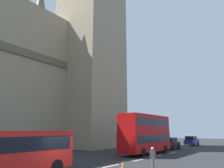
{
  "coord_description": "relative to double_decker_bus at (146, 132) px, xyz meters",
  "views": [
    {
      "loc": [
        -9.98,
        -11.35,
        2.89
      ],
      "look_at": [
        11.85,
        4.88,
        8.89
      ],
      "focal_mm": 34.17,
      "sensor_mm": 36.0,
      "label": 1
    }
  ],
  "objects": [
    {
      "name": "pedestrian_near_cones",
      "position": [
        -10.08,
        -5.79,
        -1.8
      ],
      "size": [
        0.35,
        0.44,
        1.69
      ],
      "color": "#726651",
      "rests_on": "ground_plane"
    },
    {
      "name": "sedan_trailing",
      "position": [
        19.79,
        0.23,
        -1.8
      ],
      "size": [
        4.4,
        1.86,
        1.85
      ],
      "color": "navy",
      "rests_on": "ground_plane"
    },
    {
      "name": "double_decker_bus",
      "position": [
        0.0,
        0.0,
        0.0
      ],
      "size": [
        9.75,
        2.54,
        4.9
      ],
      "color": "#B20F0F",
      "rests_on": "ground_plane"
    },
    {
      "name": "traffic_cone_middle",
      "position": [
        -10.75,
        -3.53,
        -2.43
      ],
      "size": [
        0.36,
        0.36,
        0.58
      ],
      "color": "black",
      "rests_on": "ground_plane"
    },
    {
      "name": "sedan_lead",
      "position": [
        8.63,
        0.28,
        -1.8
      ],
      "size": [
        4.4,
        1.86,
        1.85
      ],
      "color": "black",
      "rests_on": "ground_plane"
    }
  ]
}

